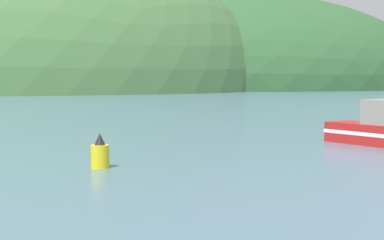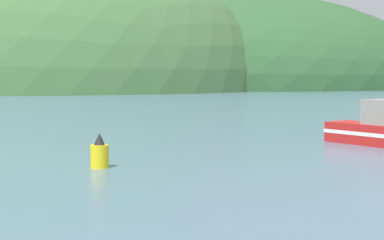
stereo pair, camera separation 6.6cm
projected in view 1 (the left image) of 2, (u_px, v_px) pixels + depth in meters
name	position (u px, v px, depth m)	size (l,w,h in m)	color
hill_mid_right	(52.00, 90.00, 166.84)	(129.73, 103.78, 88.51)	#47703D
hill_far_center	(232.00, 88.00, 213.37)	(160.26, 128.21, 70.46)	#2D562D
channel_buoy	(100.00, 154.00, 23.52)	(0.78, 0.78, 1.48)	yellow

